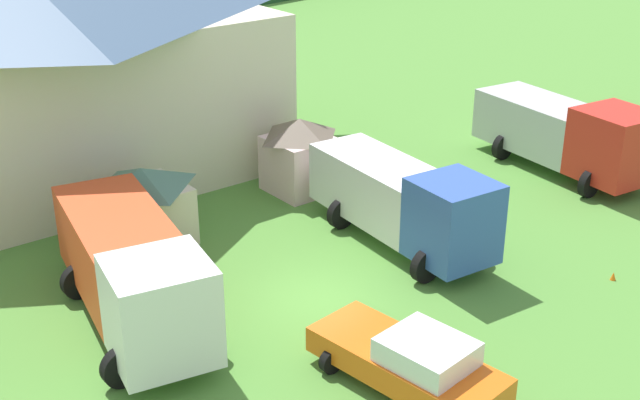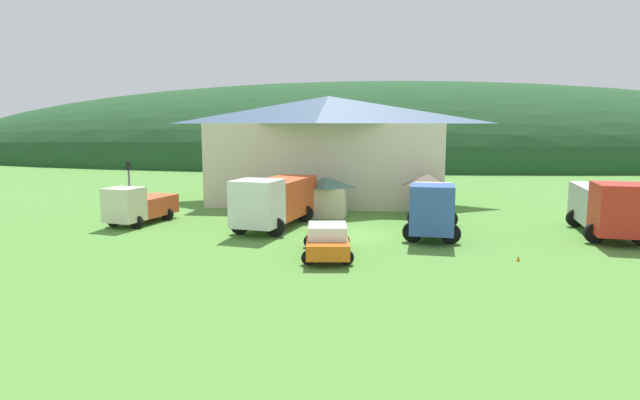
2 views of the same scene
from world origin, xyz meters
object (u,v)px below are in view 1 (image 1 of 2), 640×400
(depot_building, at_px, (25,72))
(play_shed_cream, at_px, (144,205))
(play_shed_pink, at_px, (300,154))
(box_truck_blue, at_px, (405,200))
(heavy_rig_white, at_px, (133,270))
(crane_truck_red, at_px, (569,133))
(service_pickup_orange, at_px, (411,362))
(traffic_cone_near_pickup, at_px, (613,280))

(depot_building, xyz_separation_m, play_shed_cream, (0.73, -7.94, -3.06))
(play_shed_pink, height_order, box_truck_blue, box_truck_blue)
(play_shed_pink, bearing_deg, play_shed_cream, -176.59)
(depot_building, bearing_deg, heavy_rig_white, -98.86)
(box_truck_blue, relative_size, crane_truck_red, 0.95)
(depot_building, height_order, play_shed_pink, depot_building)
(play_shed_pink, bearing_deg, service_pickup_orange, -114.92)
(heavy_rig_white, bearing_deg, depot_building, -177.74)
(box_truck_blue, distance_m, traffic_cone_near_pickup, 7.06)
(box_truck_blue, xyz_separation_m, crane_truck_red, (9.93, 0.77, 0.06))
(play_shed_pink, xyz_separation_m, heavy_rig_white, (-9.60, -5.05, 0.25))
(service_pickup_orange, bearing_deg, play_shed_cream, 179.46)
(box_truck_blue, bearing_deg, service_pickup_orange, -36.95)
(heavy_rig_white, xyz_separation_m, service_pickup_orange, (4.00, -7.01, -0.95))
(crane_truck_red, relative_size, service_pickup_orange, 1.54)
(heavy_rig_white, bearing_deg, play_shed_pink, 128.83)
(play_shed_cream, xyz_separation_m, heavy_rig_white, (-2.69, -4.63, 0.37))
(traffic_cone_near_pickup, bearing_deg, service_pickup_orange, -179.07)
(heavy_rig_white, distance_m, crane_truck_red, 19.41)
(play_shed_pink, height_order, heavy_rig_white, heavy_rig_white)
(heavy_rig_white, height_order, traffic_cone_near_pickup, heavy_rig_white)
(depot_building, distance_m, service_pickup_orange, 20.02)
(play_shed_pink, xyz_separation_m, service_pickup_orange, (-5.60, -12.05, -0.70))
(depot_building, xyz_separation_m, box_truck_blue, (7.52, -13.54, -2.79))
(play_shed_pink, distance_m, box_truck_blue, 6.02)
(depot_building, bearing_deg, play_shed_pink, -44.54)
(traffic_cone_near_pickup, bearing_deg, crane_truck_red, 46.09)
(traffic_cone_near_pickup, bearing_deg, depot_building, 119.61)
(service_pickup_orange, relative_size, traffic_cone_near_pickup, 10.16)
(depot_building, height_order, crane_truck_red, depot_building)
(play_shed_cream, relative_size, heavy_rig_white, 0.35)
(depot_building, bearing_deg, traffic_cone_near_pickup, -60.39)
(service_pickup_orange, bearing_deg, depot_building, 178.97)
(crane_truck_red, distance_m, traffic_cone_near_pickup, 9.40)
(depot_building, xyz_separation_m, traffic_cone_near_pickup, (11.04, -19.43, -4.47))
(depot_building, bearing_deg, service_pickup_orange, -84.04)
(heavy_rig_white, distance_m, box_truck_blue, 9.53)
(play_shed_cream, bearing_deg, box_truck_blue, -39.52)
(depot_building, xyz_separation_m, service_pickup_orange, (2.04, -19.58, -3.64))
(service_pickup_orange, bearing_deg, traffic_cone_near_pickup, 83.94)
(play_shed_pink, xyz_separation_m, crane_truck_red, (9.80, -5.25, 0.21))
(play_shed_cream, height_order, crane_truck_red, crane_truck_red)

